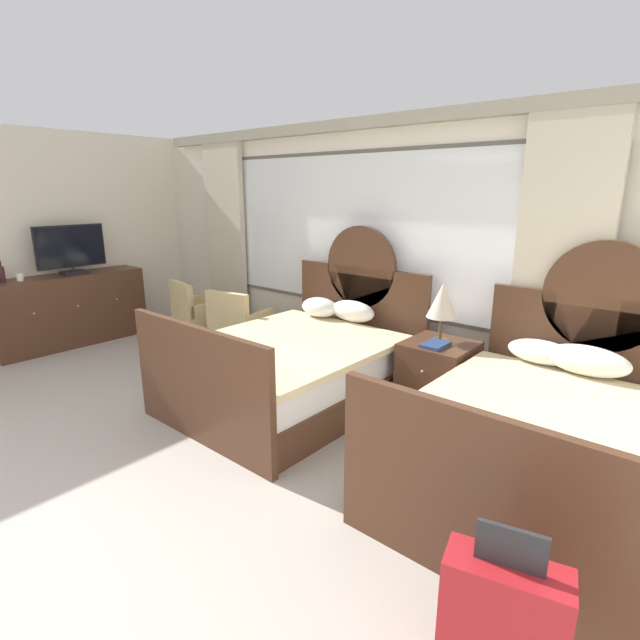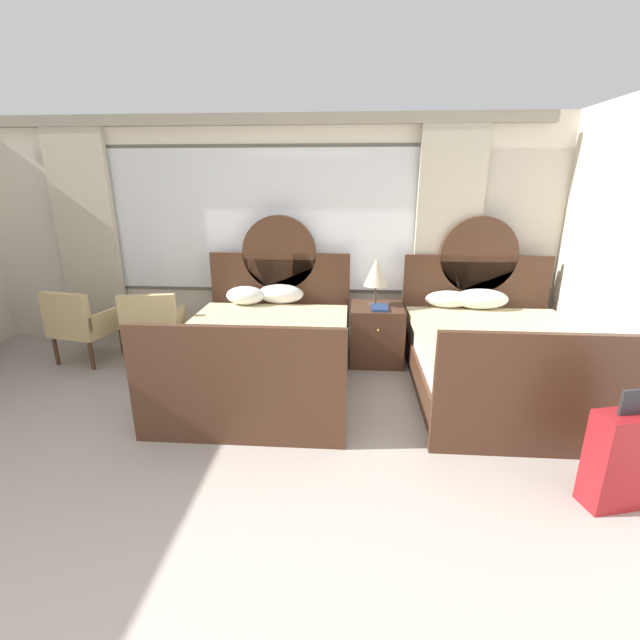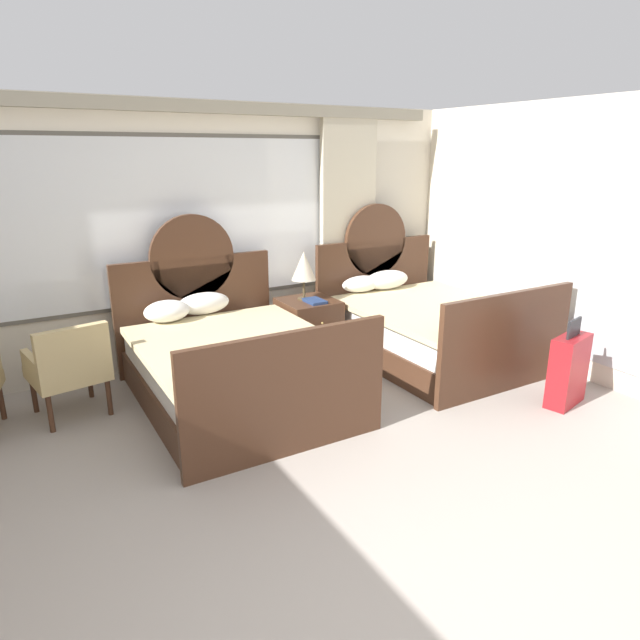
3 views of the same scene
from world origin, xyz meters
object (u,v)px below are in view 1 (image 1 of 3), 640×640
object	(u,v)px
bed_near_window	(296,364)
suitcase_on_floor	(500,635)
nightstand_between_beds	(438,377)
cup_on_dresser	(20,277)
armchair_by_window_centre	(195,310)
table_lamp_on_nightstand	(442,301)
bottle_wine_dark	(2,274)
armchair_by_window_left	(238,321)
dresser_minibar	(70,310)
book_on_nightstand	(435,345)
tv_flatscreen	(71,249)
bed_near_mirror	(549,444)

from	to	relation	value
bed_near_window	suitcase_on_floor	distance (m)	3.02
nightstand_between_beds	bed_near_window	bearing A→B (deg)	-150.40
cup_on_dresser	armchair_by_window_centre	distance (m)	2.05
table_lamp_on_nightstand	bottle_wine_dark	xyz separation A→B (m)	(-4.57, -2.04, 0.00)
cup_on_dresser	armchair_by_window_left	world-z (taller)	cup_on_dresser
dresser_minibar	cup_on_dresser	bearing A→B (deg)	-86.33
book_on_nightstand	tv_flatscreen	bearing A→B (deg)	-166.57
armchair_by_window_centre	cup_on_dresser	bearing A→B (deg)	-128.26
tv_flatscreen	armchair_by_window_centre	world-z (taller)	tv_flatscreen
book_on_nightstand	armchair_by_window_left	distance (m)	2.49
table_lamp_on_nightstand	book_on_nightstand	size ratio (longest dim) A/B	2.04
bed_near_mirror	tv_flatscreen	world-z (taller)	bed_near_mirror
bed_near_window	cup_on_dresser	world-z (taller)	bed_near_window
bottle_wine_dark	tv_flatscreen	bearing A→B (deg)	86.31
book_on_nightstand	armchair_by_window_left	bearing A→B (deg)	-176.52
book_on_nightstand	bottle_wine_dark	size ratio (longest dim) A/B	1.02
bed_near_mirror	cup_on_dresser	size ratio (longest dim) A/B	20.01
dresser_minibar	cup_on_dresser	distance (m)	0.73
dresser_minibar	bottle_wine_dark	xyz separation A→B (m)	(-0.03, -0.69, 0.56)
dresser_minibar	tv_flatscreen	world-z (taller)	tv_flatscreen
bottle_wine_dark	table_lamp_on_nightstand	bearing A→B (deg)	24.10
bed_near_window	tv_flatscreen	size ratio (longest dim) A/B	2.57
dresser_minibar	tv_flatscreen	bearing A→B (deg)	75.33
dresser_minibar	bottle_wine_dark	size ratio (longest dim) A/B	7.27
bed_near_mirror	book_on_nightstand	size ratio (longest dim) A/B	8.39
bed_near_mirror	dresser_minibar	size ratio (longest dim) A/B	1.18
book_on_nightstand	armchair_by_window_left	size ratio (longest dim) A/B	0.31
nightstand_between_beds	armchair_by_window_left	size ratio (longest dim) A/B	0.77
book_on_nightstand	armchair_by_window_centre	distance (m)	3.32
suitcase_on_floor	tv_flatscreen	bearing A→B (deg)	170.14
bottle_wine_dark	cup_on_dresser	size ratio (longest dim) A/B	2.34
table_lamp_on_nightstand	armchair_by_window_left	bearing A→B (deg)	-172.68
dresser_minibar	armchair_by_window_centre	size ratio (longest dim) A/B	2.18
bottle_wine_dark	armchair_by_window_centre	distance (m)	2.23
armchair_by_window_centre	suitcase_on_floor	world-z (taller)	armchair_by_window_centre
bed_near_window	tv_flatscreen	bearing A→B (deg)	-170.77
table_lamp_on_nightstand	suitcase_on_floor	distance (m)	2.79
armchair_by_window_centre	dresser_minibar	bearing A→B (deg)	-140.69
tv_flatscreen	bottle_wine_dark	size ratio (longest dim) A/B	3.34
table_lamp_on_nightstand	suitcase_on_floor	xyz separation A→B (m)	(1.45, -2.29, -0.69)
bed_near_window	nightstand_between_beds	distance (m)	1.32
nightstand_between_beds	cup_on_dresser	distance (m)	4.93
bed_near_mirror	nightstand_between_beds	distance (m)	1.31
bed_near_window	suitcase_on_floor	xyz separation A→B (m)	(2.57, -1.59, -0.02)
nightstand_between_beds	bottle_wine_dark	world-z (taller)	bottle_wine_dark
bottle_wine_dark	armchair_by_window_left	world-z (taller)	bottle_wine_dark
bed_near_window	nightstand_between_beds	bearing A→B (deg)	29.60
nightstand_between_beds	armchair_by_window_left	bearing A→B (deg)	-173.81
dresser_minibar	bed_near_mirror	bearing A→B (deg)	6.52
dresser_minibar	suitcase_on_floor	xyz separation A→B (m)	(5.99, -0.94, -0.13)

